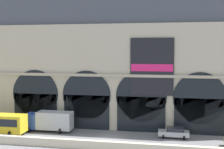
# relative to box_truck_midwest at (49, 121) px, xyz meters

# --- Properties ---
(ground_plane) EXTENTS (200.00, 200.00, 0.00)m
(ground_plane) POSITION_rel_box_truck_midwest_xyz_m (9.77, -2.63, -1.70)
(ground_plane) COLOR slate
(quay_parapet_wall) EXTENTS (90.00, 0.70, 1.14)m
(quay_parapet_wall) POSITION_rel_box_truck_midwest_xyz_m (9.77, -7.06, -1.13)
(quay_parapet_wall) COLOR beige
(quay_parapet_wall) RESTS_ON ground
(station_building) EXTENTS (45.60, 5.86, 21.25)m
(station_building) POSITION_rel_box_truck_midwest_xyz_m (9.80, 5.10, 8.63)
(station_building) COLOR #B2A891
(station_building) RESTS_ON ground
(box_truck_midwest) EXTENTS (7.50, 2.91, 3.12)m
(box_truck_midwest) POSITION_rel_box_truck_midwest_xyz_m (0.00, 0.00, 0.00)
(box_truck_midwest) COLOR #28479E
(box_truck_midwest) RESTS_ON ground
(car_mideast) EXTENTS (4.40, 2.22, 1.55)m
(car_mideast) POSITION_rel_box_truck_midwest_xyz_m (19.18, 0.03, -0.90)
(car_mideast) COLOR #ADB2B7
(car_mideast) RESTS_ON ground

